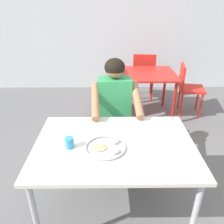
{
  "coord_description": "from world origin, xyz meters",
  "views": [
    {
      "loc": [
        -0.05,
        -1.42,
        1.78
      ],
      "look_at": [
        -0.03,
        0.3,
        0.9
      ],
      "focal_mm": 36.25,
      "sensor_mm": 36.0,
      "label": 1
    }
  ],
  "objects": [
    {
      "name": "chair_foreground",
      "position": [
        -0.0,
        0.9,
        0.52
      ],
      "size": [
        0.42,
        0.42,
        0.89
      ],
      "color": "#3F3F44",
      "rests_on": "ground"
    },
    {
      "name": "chair_red_left",
      "position": [
        -0.01,
        1.91,
        0.49
      ],
      "size": [
        0.39,
        0.43,
        0.84
      ],
      "color": "red",
      "rests_on": "ground"
    },
    {
      "name": "diner_foreground",
      "position": [
        0.01,
        0.68,
        0.75
      ],
      "size": [
        0.51,
        0.57,
        1.25
      ],
      "color": "#343434",
      "rests_on": "ground"
    },
    {
      "name": "table_background_red",
      "position": [
        0.56,
        1.96,
        0.63
      ],
      "size": [
        0.82,
        0.79,
        0.73
      ],
      "color": "red",
      "rests_on": "ground"
    },
    {
      "name": "ground_plane",
      "position": [
        0.0,
        0.0,
        -0.03
      ],
      "size": [
        12.0,
        12.0,
        0.05
      ],
      "primitive_type": "cube",
      "color": "slate"
    },
    {
      "name": "thali_tray",
      "position": [
        -0.08,
        -0.02,
        0.76
      ],
      "size": [
        0.31,
        0.31,
        0.03
      ],
      "color": "#B7BABF",
      "rests_on": "table_foreground"
    },
    {
      "name": "drinking_cup",
      "position": [
        -0.36,
        0.0,
        0.8
      ],
      "size": [
        0.07,
        0.07,
        0.09
      ],
      "color": "#338CBF",
      "rests_on": "table_foreground"
    },
    {
      "name": "table_foreground",
      "position": [
        -0.01,
        0.05,
        0.68
      ],
      "size": [
        1.25,
        0.88,
        0.75
      ],
      "color": "silver",
      "rests_on": "ground"
    },
    {
      "name": "back_wall",
      "position": [
        0.0,
        3.31,
        1.7
      ],
      "size": [
        12.0,
        0.12,
        3.4
      ],
      "primitive_type": "cube",
      "color": "silver",
      "rests_on": "ground"
    },
    {
      "name": "chair_red_right",
      "position": [
        1.21,
        2.02,
        0.49
      ],
      "size": [
        0.45,
        0.44,
        0.83
      ],
      "color": "red",
      "rests_on": "ground"
    },
    {
      "name": "chair_red_far",
      "position": [
        0.57,
        2.59,
        0.52
      ],
      "size": [
        0.46,
        0.43,
        0.89
      ],
      "color": "red",
      "rests_on": "ground"
    }
  ]
}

